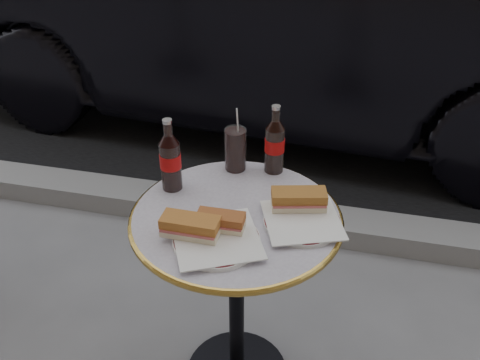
% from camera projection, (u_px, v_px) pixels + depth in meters
% --- Properties ---
extents(asphalt_road, '(40.00, 8.00, 0.00)m').
position_uv_depth(asphalt_road, '(340.00, 8.00, 6.02)').
color(asphalt_road, black).
rests_on(asphalt_road, ground).
extents(curb, '(40.00, 0.20, 0.12)m').
position_uv_depth(curb, '(279.00, 219.00, 2.65)').
color(curb, gray).
rests_on(curb, ground).
extents(bistro_table, '(0.62, 0.62, 0.73)m').
position_uv_depth(bistro_table, '(237.00, 304.00, 1.75)').
color(bistro_table, '#BAB2C4').
rests_on(bistro_table, ground).
extents(plate_left, '(0.29, 0.29, 0.01)m').
position_uv_depth(plate_left, '(217.00, 241.00, 1.44)').
color(plate_left, white).
rests_on(plate_left, bistro_table).
extents(plate_right, '(0.26, 0.26, 0.01)m').
position_uv_depth(plate_right, '(302.00, 222.00, 1.51)').
color(plate_right, silver).
rests_on(plate_right, bistro_table).
extents(sandwich_left_a, '(0.16, 0.07, 0.05)m').
position_uv_depth(sandwich_left_a, '(190.00, 227.00, 1.43)').
color(sandwich_left_a, '#AF692C').
rests_on(sandwich_left_a, plate_left).
extents(sandwich_left_b, '(0.13, 0.06, 0.05)m').
position_uv_depth(sandwich_left_b, '(221.00, 222.00, 1.46)').
color(sandwich_left_b, '#9A5127').
rests_on(sandwich_left_b, plate_left).
extents(sandwich_right, '(0.17, 0.11, 0.05)m').
position_uv_depth(sandwich_right, '(299.00, 200.00, 1.54)').
color(sandwich_right, '#9E6228').
rests_on(sandwich_right, plate_right).
extents(cola_bottle_left, '(0.09, 0.09, 0.24)m').
position_uv_depth(cola_bottle_left, '(170.00, 155.00, 1.60)').
color(cola_bottle_left, black).
rests_on(cola_bottle_left, bistro_table).
extents(cola_bottle_right, '(0.08, 0.08, 0.23)m').
position_uv_depth(cola_bottle_right, '(275.00, 139.00, 1.68)').
color(cola_bottle_right, black).
rests_on(cola_bottle_right, bistro_table).
extents(cola_glass, '(0.09, 0.09, 0.15)m').
position_uv_depth(cola_glass, '(235.00, 149.00, 1.72)').
color(cola_glass, black).
rests_on(cola_glass, bistro_table).
extents(parked_car, '(1.97, 4.73, 1.52)m').
position_uv_depth(parked_car, '(284.00, 4.00, 3.35)').
color(parked_car, black).
rests_on(parked_car, ground).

